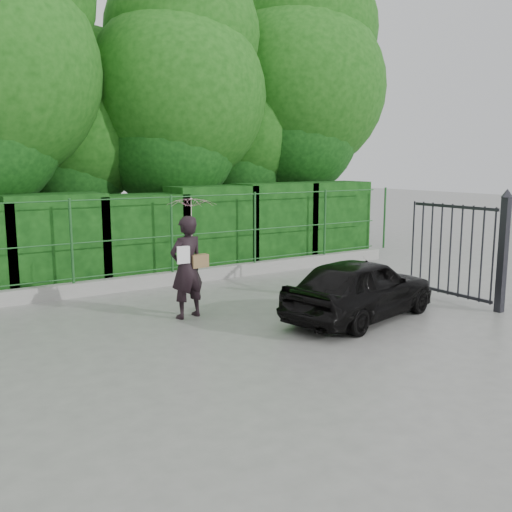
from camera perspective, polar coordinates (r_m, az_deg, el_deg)
ground at (r=9.57m, az=1.00°, el=-7.94°), size 80.00×80.00×0.00m
kerb at (r=13.38m, az=-9.87°, el=-2.38°), size 14.00×0.25×0.30m
fence at (r=13.29m, az=-9.12°, el=2.16°), size 14.13×0.06×1.80m
hedge at (r=14.16m, az=-11.35°, el=2.10°), size 14.20×1.20×2.30m
trees at (r=16.62m, az=-11.16°, el=15.35°), size 17.10×6.15×8.08m
gate at (r=12.00m, az=21.59°, el=0.77°), size 0.22×2.33×2.36m
woman at (r=10.48m, az=-6.65°, el=1.43°), size 0.97×0.91×2.24m
car at (r=10.58m, az=10.42°, el=-3.15°), size 3.62×2.08×1.16m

